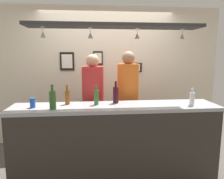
{
  "coord_description": "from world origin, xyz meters",
  "views": [
    {
      "loc": [
        -0.31,
        -3.03,
        1.7
      ],
      "look_at": [
        0.0,
        0.1,
        1.18
      ],
      "focal_mm": 34.0,
      "sensor_mm": 36.0,
      "label": 1
    }
  ],
  "objects_px": {
    "bottle_soda_clear": "(192,99)",
    "bottle_beer_amber_tall": "(67,97)",
    "bottle_wine_dark_red": "(116,94)",
    "drink_can": "(33,103)",
    "bottle_beer_green_import": "(96,97)",
    "picture_frame_crest": "(98,58)",
    "bottle_champagne_green": "(53,100)",
    "person_left_red_shirt": "(93,97)",
    "picture_frame_caricature": "(67,61)",
    "person_middle_orange_shirt": "(128,95)",
    "picture_frame_lower_pair": "(134,68)"
  },
  "relations": [
    {
      "from": "bottle_soda_clear",
      "to": "bottle_beer_amber_tall",
      "type": "xyz_separation_m",
      "value": [
        -1.61,
        0.23,
        0.01
      ]
    },
    {
      "from": "drink_can",
      "to": "bottle_soda_clear",
      "type": "bearing_deg",
      "value": -2.58
    },
    {
      "from": "person_middle_orange_shirt",
      "to": "picture_frame_crest",
      "type": "relative_size",
      "value": 6.75
    },
    {
      "from": "picture_frame_crest",
      "to": "bottle_champagne_green",
      "type": "bearing_deg",
      "value": -111.6
    },
    {
      "from": "drink_can",
      "to": "bottle_wine_dark_red",
      "type": "bearing_deg",
      "value": 8.29
    },
    {
      "from": "drink_can",
      "to": "picture_frame_crest",
      "type": "distance_m",
      "value": 1.75
    },
    {
      "from": "bottle_soda_clear",
      "to": "picture_frame_lower_pair",
      "type": "xyz_separation_m",
      "value": [
        -0.45,
        1.52,
        0.31
      ]
    },
    {
      "from": "bottle_wine_dark_red",
      "to": "drink_can",
      "type": "bearing_deg",
      "value": -171.71
    },
    {
      "from": "bottle_beer_green_import",
      "to": "bottle_soda_clear",
      "type": "xyz_separation_m",
      "value": [
        1.23,
        -0.18,
        -0.01
      ]
    },
    {
      "from": "picture_frame_caricature",
      "to": "bottle_beer_amber_tall",
      "type": "bearing_deg",
      "value": -84.41
    },
    {
      "from": "drink_can",
      "to": "bottle_beer_amber_tall",
      "type": "bearing_deg",
      "value": 19.05
    },
    {
      "from": "bottle_beer_green_import",
      "to": "bottle_champagne_green",
      "type": "distance_m",
      "value": 0.56
    },
    {
      "from": "bottle_beer_amber_tall",
      "to": "drink_can",
      "type": "relative_size",
      "value": 2.13
    },
    {
      "from": "person_middle_orange_shirt",
      "to": "picture_frame_lower_pair",
      "type": "distance_m",
      "value": 0.91
    },
    {
      "from": "bottle_wine_dark_red",
      "to": "drink_can",
      "type": "distance_m",
      "value": 1.07
    },
    {
      "from": "bottle_wine_dark_red",
      "to": "picture_frame_crest",
      "type": "distance_m",
      "value": 1.37
    },
    {
      "from": "picture_frame_crest",
      "to": "bottle_beer_amber_tall",
      "type": "bearing_deg",
      "value": -109.61
    },
    {
      "from": "person_middle_orange_shirt",
      "to": "picture_frame_crest",
      "type": "bearing_deg",
      "value": 119.71
    },
    {
      "from": "picture_frame_lower_pair",
      "to": "picture_frame_caricature",
      "type": "bearing_deg",
      "value": 180.0
    },
    {
      "from": "bottle_beer_green_import",
      "to": "bottle_soda_clear",
      "type": "height_order",
      "value": "bottle_beer_green_import"
    },
    {
      "from": "bottle_beer_green_import",
      "to": "bottle_soda_clear",
      "type": "relative_size",
      "value": 1.13
    },
    {
      "from": "bottle_champagne_green",
      "to": "bottle_beer_amber_tall",
      "type": "relative_size",
      "value": 1.15
    },
    {
      "from": "bottle_beer_green_import",
      "to": "bottle_champagne_green",
      "type": "xyz_separation_m",
      "value": [
        -0.53,
        -0.18,
        0.01
      ]
    },
    {
      "from": "picture_frame_lower_pair",
      "to": "person_middle_orange_shirt",
      "type": "bearing_deg",
      "value": -108.21
    },
    {
      "from": "bottle_beer_amber_tall",
      "to": "bottle_soda_clear",
      "type": "bearing_deg",
      "value": -8.23
    },
    {
      "from": "person_middle_orange_shirt",
      "to": "bottle_beer_amber_tall",
      "type": "relative_size",
      "value": 6.75
    },
    {
      "from": "bottle_soda_clear",
      "to": "person_left_red_shirt",
      "type": "bearing_deg",
      "value": 150.01
    },
    {
      "from": "bottle_soda_clear",
      "to": "bottle_wine_dark_red",
      "type": "bearing_deg",
      "value": 165.7
    },
    {
      "from": "person_left_red_shirt",
      "to": "picture_frame_caricature",
      "type": "height_order",
      "value": "picture_frame_caricature"
    },
    {
      "from": "person_middle_orange_shirt",
      "to": "bottle_beer_green_import",
      "type": "relative_size",
      "value": 6.75
    },
    {
      "from": "bottle_beer_amber_tall",
      "to": "picture_frame_crest",
      "type": "bearing_deg",
      "value": 70.39
    },
    {
      "from": "bottle_soda_clear",
      "to": "picture_frame_caricature",
      "type": "xyz_separation_m",
      "value": [
        -1.74,
        1.52,
        0.44
      ]
    },
    {
      "from": "drink_can",
      "to": "picture_frame_lower_pair",
      "type": "height_order",
      "value": "picture_frame_lower_pair"
    },
    {
      "from": "picture_frame_lower_pair",
      "to": "picture_frame_crest",
      "type": "bearing_deg",
      "value": 180.0
    },
    {
      "from": "bottle_beer_amber_tall",
      "to": "drink_can",
      "type": "bearing_deg",
      "value": -160.95
    },
    {
      "from": "bottle_soda_clear",
      "to": "drink_can",
      "type": "xyz_separation_m",
      "value": [
        -2.03,
        0.09,
        -0.03
      ]
    },
    {
      "from": "person_left_red_shirt",
      "to": "bottle_champagne_green",
      "type": "height_order",
      "value": "person_left_red_shirt"
    },
    {
      "from": "person_middle_orange_shirt",
      "to": "drink_can",
      "type": "height_order",
      "value": "person_middle_orange_shirt"
    },
    {
      "from": "bottle_soda_clear",
      "to": "picture_frame_caricature",
      "type": "height_order",
      "value": "picture_frame_caricature"
    },
    {
      "from": "person_middle_orange_shirt",
      "to": "bottle_soda_clear",
      "type": "relative_size",
      "value": 7.63
    },
    {
      "from": "bottle_champagne_green",
      "to": "picture_frame_caricature",
      "type": "bearing_deg",
      "value": 89.18
    },
    {
      "from": "bottle_wine_dark_red",
      "to": "bottle_beer_green_import",
      "type": "xyz_separation_m",
      "value": [
        -0.27,
        -0.07,
        -0.01
      ]
    },
    {
      "from": "person_left_red_shirt",
      "to": "bottle_champagne_green",
      "type": "distance_m",
      "value": 0.9
    },
    {
      "from": "person_left_red_shirt",
      "to": "bottle_beer_amber_tall",
      "type": "height_order",
      "value": "person_left_red_shirt"
    },
    {
      "from": "bottle_beer_green_import",
      "to": "drink_can",
      "type": "height_order",
      "value": "bottle_beer_green_import"
    },
    {
      "from": "bottle_champagne_green",
      "to": "picture_frame_crest",
      "type": "relative_size",
      "value": 1.15
    },
    {
      "from": "bottle_beer_green_import",
      "to": "picture_frame_crest",
      "type": "relative_size",
      "value": 1.0
    },
    {
      "from": "person_left_red_shirt",
      "to": "picture_frame_caricature",
      "type": "relative_size",
      "value": 5.03
    },
    {
      "from": "bottle_wine_dark_red",
      "to": "bottle_champagne_green",
      "type": "relative_size",
      "value": 1.0
    },
    {
      "from": "person_middle_orange_shirt",
      "to": "picture_frame_lower_pair",
      "type": "xyz_separation_m",
      "value": [
        0.26,
        0.78,
        0.39
      ]
    }
  ]
}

